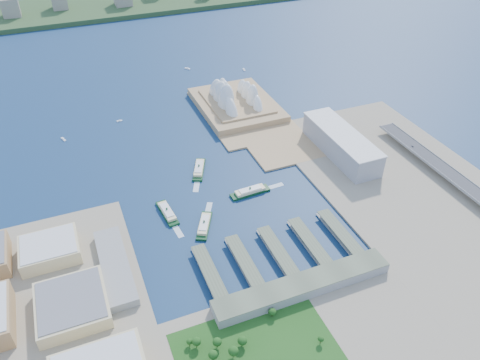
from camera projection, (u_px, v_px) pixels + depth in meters
name	position (u px, v px, depth m)	size (l,w,h in m)	color
ground	(242.00, 218.00, 598.14)	(3000.00, 3000.00, 0.00)	#10284B
west_land	(40.00, 350.00, 443.29)	(220.00, 390.00, 3.00)	gray
south_land	(326.00, 353.00, 440.91)	(720.00, 180.00, 3.00)	gray
east_land	(419.00, 196.00, 632.78)	(240.00, 500.00, 3.00)	gray
peninsula	(242.00, 112.00, 823.41)	(135.00, 220.00, 3.00)	tan
far_shore	(110.00, 5.00, 1324.18)	(2200.00, 260.00, 12.00)	#2D4926
opera_house	(236.00, 92.00, 819.40)	(134.00, 180.00, 58.00)	white
toaster_building	(341.00, 143.00, 704.62)	(45.00, 155.00, 35.00)	gray
expressway	(461.00, 186.00, 639.11)	(26.00, 340.00, 11.85)	gray
west_buildings	(34.00, 312.00, 460.42)	(200.00, 280.00, 27.00)	#A57F52
ferry_wharves	(277.00, 252.00, 543.78)	(184.00, 90.00, 9.30)	#515B45
terminal_building	(303.00, 286.00, 496.83)	(200.00, 28.00, 12.00)	gray
park	(260.00, 351.00, 431.96)	(150.00, 110.00, 16.00)	#194714
ferry_a	(167.00, 211.00, 601.85)	(13.52, 53.13, 10.05)	#0E3819
ferry_b	(199.00, 168.00, 679.88)	(14.02, 55.07, 10.41)	#0E3819
ferry_c	(204.00, 224.00, 582.38)	(13.32, 52.32, 9.89)	#0E3819
ferry_d	(250.00, 190.00, 636.55)	(14.17, 55.67, 10.53)	#0E3819
boat_a	(63.00, 139.00, 751.28)	(3.25, 13.01, 2.51)	white
boat_b	(119.00, 121.00, 799.49)	(3.22, 9.20, 2.48)	white
boat_c	(244.00, 70.00, 973.49)	(3.55, 12.16, 2.74)	white
boat_e	(188.00, 68.00, 977.75)	(3.94, 12.37, 3.04)	white
car_c	(413.00, 146.00, 707.39)	(1.71, 4.21, 1.22)	slate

